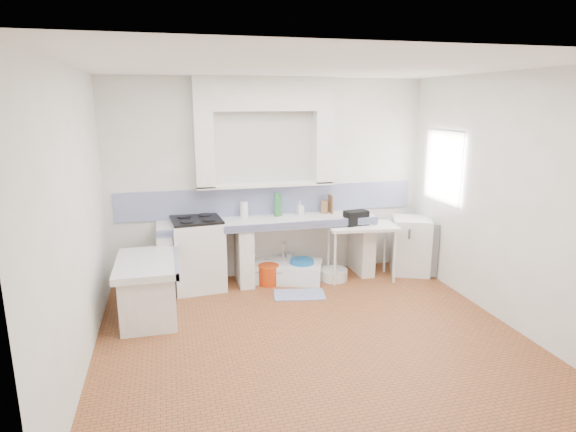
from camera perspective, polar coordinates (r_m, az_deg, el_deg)
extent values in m
plane|color=brown|center=(5.35, 2.71, -14.02)|extent=(4.50, 4.50, 0.00)
plane|color=white|center=(4.76, 3.10, 17.44)|extent=(4.50, 4.50, 0.00)
plane|color=white|center=(6.77, -2.08, 4.40)|extent=(4.50, 0.00, 4.50)
plane|color=white|center=(3.09, 13.89, -7.27)|extent=(4.50, 0.00, 4.50)
plane|color=white|center=(4.74, -24.13, -0.79)|extent=(0.00, 4.50, 4.50)
plane|color=white|center=(5.92, 24.22, 1.87)|extent=(0.00, 4.50, 4.50)
cube|color=white|center=(6.54, -2.82, 14.41)|extent=(1.90, 0.25, 0.45)
cube|color=#3A2112|center=(6.95, 19.45, 5.54)|extent=(0.35, 0.86, 1.06)
cube|color=white|center=(6.83, 18.67, 8.69)|extent=(0.01, 0.84, 0.24)
cube|color=white|center=(6.57, -2.34, -0.70)|extent=(3.00, 0.60, 0.08)
cube|color=navy|center=(6.30, -1.82, -1.30)|extent=(3.00, 0.04, 0.10)
cube|color=white|center=(6.57, -14.39, -5.22)|extent=(0.20, 0.55, 0.82)
cube|color=white|center=(6.64, -5.27, -4.65)|extent=(0.20, 0.55, 0.82)
cube|color=white|center=(7.10, 8.84, -3.53)|extent=(0.20, 0.55, 0.82)
cube|color=white|center=(5.74, -16.52, -5.48)|extent=(0.70, 1.10, 0.08)
cube|color=white|center=(5.86, -16.29, -8.72)|extent=(0.60, 1.00, 0.62)
cube|color=navy|center=(5.73, -13.21, -5.30)|extent=(0.04, 1.10, 0.10)
cube|color=navy|center=(6.81, -2.03, 1.89)|extent=(4.27, 0.03, 0.40)
cube|color=white|center=(6.55, -10.75, -4.55)|extent=(0.72, 0.70, 0.94)
cube|color=white|center=(6.80, -0.19, -6.72)|extent=(1.11, 0.85, 0.24)
cube|color=white|center=(6.86, 8.73, -4.27)|extent=(1.01, 0.64, 0.04)
cube|color=white|center=(7.25, 14.46, -3.42)|extent=(0.70, 0.70, 0.83)
cylinder|color=red|center=(6.66, -2.34, -7.03)|extent=(0.31, 0.31, 0.27)
cylinder|color=orange|center=(6.83, 0.53, -6.55)|extent=(0.36, 0.36, 0.26)
cylinder|color=#1764AE|center=(6.75, 1.68, -6.53)|extent=(0.44, 0.44, 0.32)
cylinder|color=white|center=(6.87, 5.47, -6.96)|extent=(0.42, 0.42, 0.15)
cylinder|color=silver|center=(6.92, -2.54, -6.23)|extent=(0.07, 0.07, 0.27)
cylinder|color=silver|center=(6.98, 0.13, -5.80)|extent=(0.11, 0.11, 0.32)
cube|color=black|center=(6.72, 8.14, -0.22)|extent=(0.34, 0.22, 0.20)
cylinder|color=#2E723A|center=(6.71, -1.00, 1.27)|extent=(0.09, 0.09, 0.30)
cylinder|color=#2E723A|center=(6.67, -1.35, 1.37)|extent=(0.08, 0.08, 0.34)
cube|color=#93613A|center=(6.90, 4.34, 1.11)|extent=(0.11, 0.10, 0.19)
cube|color=#93613A|center=(6.92, 5.11, 1.46)|extent=(0.02, 0.19, 0.27)
cylinder|color=white|center=(6.62, -5.28, 0.74)|extent=(0.13, 0.13, 0.23)
imported|color=white|center=(6.79, 1.47, 0.98)|extent=(0.10, 0.10, 0.20)
cube|color=#333E98|center=(6.34, 1.36, -9.38)|extent=(0.72, 0.49, 0.01)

